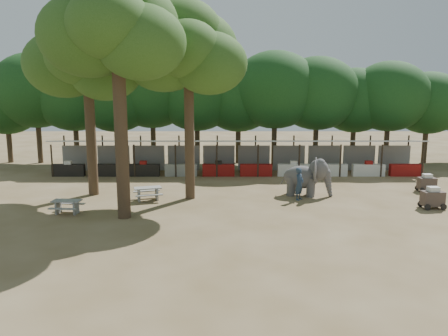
{
  "coord_description": "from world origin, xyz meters",
  "views": [
    {
      "loc": [
        -1.03,
        -19.13,
        6.25
      ],
      "look_at": [
        -1.0,
        5.0,
        2.0
      ],
      "focal_mm": 35.0,
      "sensor_mm": 36.0,
      "label": 1
    }
  ],
  "objects_px": {
    "yard_tree_center": "(115,27)",
    "picnic_table_far": "(148,192)",
    "yard_tree_back": "(186,50)",
    "elephant": "(307,177)",
    "cart_back": "(427,183)",
    "cart_front": "(433,198)",
    "picnic_table_near": "(67,205)",
    "yard_tree_left": "(85,58)",
    "handler": "(299,184)"
  },
  "relations": [
    {
      "from": "picnic_table_far",
      "to": "yard_tree_left",
      "type": "bearing_deg",
      "value": 138.1
    },
    {
      "from": "picnic_table_near",
      "to": "elephant",
      "type": "bearing_deg",
      "value": 22.5
    },
    {
      "from": "picnic_table_near",
      "to": "picnic_table_far",
      "type": "height_order",
      "value": "picnic_table_far"
    },
    {
      "from": "yard_tree_left",
      "to": "yard_tree_back",
      "type": "xyz_separation_m",
      "value": [
        6.0,
        -1.0,
        0.34
      ]
    },
    {
      "from": "yard_tree_center",
      "to": "picnic_table_far",
      "type": "height_order",
      "value": "yard_tree_center"
    },
    {
      "from": "picnic_table_far",
      "to": "cart_back",
      "type": "height_order",
      "value": "cart_back"
    },
    {
      "from": "cart_front",
      "to": "yard_tree_left",
      "type": "bearing_deg",
      "value": 165.9
    },
    {
      "from": "elephant",
      "to": "picnic_table_near",
      "type": "distance_m",
      "value": 13.78
    },
    {
      "from": "yard_tree_left",
      "to": "handler",
      "type": "distance_m",
      "value": 14.55
    },
    {
      "from": "yard_tree_back",
      "to": "picnic_table_far",
      "type": "bearing_deg",
      "value": -163.49
    },
    {
      "from": "picnic_table_far",
      "to": "cart_front",
      "type": "bearing_deg",
      "value": -24.12
    },
    {
      "from": "elephant",
      "to": "cart_front",
      "type": "relative_size",
      "value": 2.42
    },
    {
      "from": "yard_tree_left",
      "to": "handler",
      "type": "xyz_separation_m",
      "value": [
        12.52,
        -1.53,
        -7.25
      ]
    },
    {
      "from": "yard_tree_back",
      "to": "elephant",
      "type": "relative_size",
      "value": 3.68
    },
    {
      "from": "yard_tree_left",
      "to": "cart_back",
      "type": "xyz_separation_m",
      "value": [
        20.95,
        0.6,
        -7.65
      ]
    },
    {
      "from": "picnic_table_far",
      "to": "cart_front",
      "type": "distance_m",
      "value": 15.77
    },
    {
      "from": "handler",
      "to": "yard_tree_left",
      "type": "bearing_deg",
      "value": 116.84
    },
    {
      "from": "elephant",
      "to": "cart_back",
      "type": "distance_m",
      "value": 7.87
    },
    {
      "from": "yard_tree_center",
      "to": "cart_back",
      "type": "height_order",
      "value": "yard_tree_center"
    },
    {
      "from": "yard_tree_back",
      "to": "cart_back",
      "type": "bearing_deg",
      "value": 6.12
    },
    {
      "from": "handler",
      "to": "cart_front",
      "type": "relative_size",
      "value": 1.48
    },
    {
      "from": "yard_tree_back",
      "to": "handler",
      "type": "bearing_deg",
      "value": -4.67
    },
    {
      "from": "yard_tree_center",
      "to": "picnic_table_near",
      "type": "distance_m",
      "value": 9.25
    },
    {
      "from": "yard_tree_center",
      "to": "handler",
      "type": "relative_size",
      "value": 6.36
    },
    {
      "from": "yard_tree_center",
      "to": "cart_back",
      "type": "relative_size",
      "value": 10.44
    },
    {
      "from": "elephant",
      "to": "picnic_table_near",
      "type": "bearing_deg",
      "value": -148.88
    },
    {
      "from": "elephant",
      "to": "picnic_table_far",
      "type": "bearing_deg",
      "value": -158.52
    },
    {
      "from": "handler",
      "to": "picnic_table_near",
      "type": "height_order",
      "value": "handler"
    },
    {
      "from": "yard_tree_back",
      "to": "picnic_table_near",
      "type": "bearing_deg",
      "value": -149.82
    },
    {
      "from": "cart_front",
      "to": "cart_back",
      "type": "xyz_separation_m",
      "value": [
        1.56,
        4.07,
        -0.04
      ]
    },
    {
      "from": "yard_tree_left",
      "to": "cart_back",
      "type": "bearing_deg",
      "value": 1.65
    },
    {
      "from": "yard_tree_left",
      "to": "cart_front",
      "type": "xyz_separation_m",
      "value": [
        19.39,
        -3.47,
        -7.61
      ]
    },
    {
      "from": "picnic_table_far",
      "to": "cart_front",
      "type": "xyz_separation_m",
      "value": [
        15.67,
        -1.79,
        0.08
      ]
    },
    {
      "from": "yard_tree_left",
      "to": "yard_tree_center",
      "type": "height_order",
      "value": "yard_tree_center"
    },
    {
      "from": "handler",
      "to": "cart_back",
      "type": "xyz_separation_m",
      "value": [
        8.43,
        2.14,
        -0.39
      ]
    },
    {
      "from": "cart_front",
      "to": "picnic_table_far",
      "type": "bearing_deg",
      "value": 169.52
    },
    {
      "from": "yard_tree_center",
      "to": "yard_tree_back",
      "type": "distance_m",
      "value": 5.04
    },
    {
      "from": "handler",
      "to": "cart_back",
      "type": "relative_size",
      "value": 1.64
    },
    {
      "from": "yard_tree_back",
      "to": "picnic_table_near",
      "type": "distance_m",
      "value": 10.63
    },
    {
      "from": "yard_tree_center",
      "to": "picnic_table_far",
      "type": "xyz_separation_m",
      "value": [
        0.71,
        3.32,
        -8.7
      ]
    },
    {
      "from": "yard_tree_center",
      "to": "picnic_table_far",
      "type": "bearing_deg",
      "value": 77.87
    },
    {
      "from": "yard_tree_back",
      "to": "picnic_table_near",
      "type": "height_order",
      "value": "yard_tree_back"
    },
    {
      "from": "yard_tree_left",
      "to": "yard_tree_center",
      "type": "distance_m",
      "value": 5.92
    },
    {
      "from": "yard_tree_left",
      "to": "picnic_table_far",
      "type": "bearing_deg",
      "value": -24.3
    },
    {
      "from": "elephant",
      "to": "yard_tree_back",
      "type": "bearing_deg",
      "value": -161.53
    },
    {
      "from": "yard_tree_back",
      "to": "picnic_table_far",
      "type": "relative_size",
      "value": 5.98
    },
    {
      "from": "yard_tree_back",
      "to": "yard_tree_left",
      "type": "bearing_deg",
      "value": 170.54
    },
    {
      "from": "yard_tree_center",
      "to": "cart_front",
      "type": "distance_m",
      "value": 18.58
    },
    {
      "from": "cart_back",
      "to": "yard_tree_left",
      "type": "bearing_deg",
      "value": -178.84
    },
    {
      "from": "yard_tree_left",
      "to": "picnic_table_far",
      "type": "relative_size",
      "value": 5.81
    }
  ]
}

